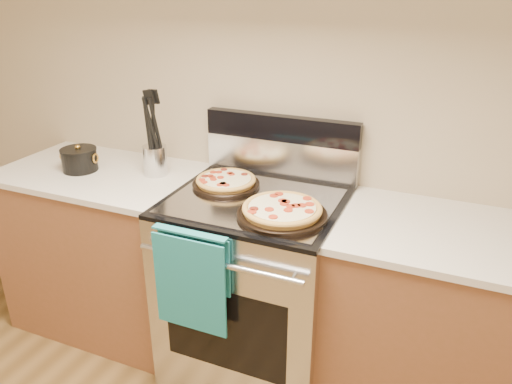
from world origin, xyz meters
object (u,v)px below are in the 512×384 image
at_px(range_body, 256,288).
at_px(saucepan, 80,160).
at_px(utensil_crock, 155,160).
at_px(pepperoni_pizza_back, 226,182).
at_px(pepperoni_pizza_front, 282,211).

distance_m(range_body, saucepan, 1.10).
distance_m(utensil_crock, saucepan, 0.40).
height_order(pepperoni_pizza_back, pepperoni_pizza_front, pepperoni_pizza_front).
height_order(pepperoni_pizza_back, utensil_crock, utensil_crock).
xyz_separation_m(pepperoni_pizza_front, saucepan, (-1.14, 0.13, 0.01)).
bearing_deg(pepperoni_pizza_back, saucepan, -174.88).
bearing_deg(pepperoni_pizza_front, saucepan, 173.55).
bearing_deg(saucepan, utensil_crock, 15.08).
height_order(pepperoni_pizza_front, saucepan, saucepan).
relative_size(range_body, pepperoni_pizza_back, 2.91).
height_order(range_body, pepperoni_pizza_back, pepperoni_pizza_back).
height_order(pepperoni_pizza_back, saucepan, saucepan).
height_order(utensil_crock, saucepan, utensil_crock).
relative_size(range_body, saucepan, 5.18).
xyz_separation_m(range_body, pepperoni_pizza_front, (0.17, -0.13, 0.50)).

